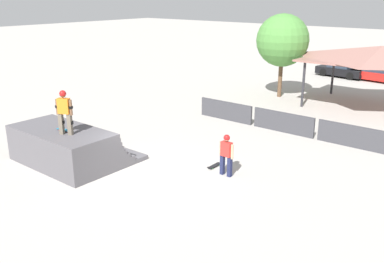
% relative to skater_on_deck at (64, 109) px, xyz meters
% --- Properties ---
extents(ground_plane, '(160.00, 160.00, 0.00)m').
position_rel_skater_on_deck_xyz_m(ground_plane, '(2.70, 1.78, -2.56)').
color(ground_plane, '#ADA8A0').
extents(quarter_pipe_ramp, '(4.67, 3.81, 1.53)m').
position_rel_skater_on_deck_xyz_m(quarter_pipe_ramp, '(-0.72, 0.48, -1.86)').
color(quarter_pipe_ramp, '#565459').
rests_on(quarter_pipe_ramp, ground).
extents(skater_on_deck, '(0.75, 0.48, 1.78)m').
position_rel_skater_on_deck_xyz_m(skater_on_deck, '(0.00, 0.00, 0.00)').
color(skater_on_deck, '#6B6051').
rests_on(skater_on_deck, quarter_pipe_ramp).
extents(skateboard_on_deck, '(0.81, 0.28, 0.09)m').
position_rel_skater_on_deck_xyz_m(skateboard_on_deck, '(-0.38, 0.20, -0.97)').
color(skateboard_on_deck, red).
rests_on(skateboard_on_deck, quarter_pipe_ramp).
extents(bystander_walking, '(0.66, 0.25, 1.69)m').
position_rel_skater_on_deck_xyz_m(bystander_walking, '(5.22, 3.60, -1.56)').
color(bystander_walking, '#1E2347').
rests_on(bystander_walking, ground).
extents(skateboard_on_ground, '(0.22, 0.81, 0.09)m').
position_rel_skater_on_deck_xyz_m(skateboard_on_ground, '(4.36, 3.98, -2.50)').
color(skateboard_on_ground, green).
rests_on(skateboard_on_ground, ground).
extents(barrier_fence, '(10.59, 0.12, 1.05)m').
position_rel_skater_on_deck_xyz_m(barrier_fence, '(4.31, 10.02, -2.03)').
color(barrier_fence, '#3D3D42').
rests_on(barrier_fence, ground).
extents(pavilion_shelter, '(8.82, 5.57, 3.88)m').
position_rel_skater_on_deck_xyz_m(pavilion_shelter, '(6.50, 17.84, 0.80)').
color(pavilion_shelter, '#2D2D33').
rests_on(pavilion_shelter, ground).
extents(tree_beside_pavilion, '(3.51, 3.51, 5.61)m').
position_rel_skater_on_deck_xyz_m(tree_beside_pavilion, '(0.30, 17.05, 1.29)').
color(tree_beside_pavilion, brown).
rests_on(tree_beside_pavilion, ground).
extents(parked_car_black, '(4.28, 2.28, 1.27)m').
position_rel_skater_on_deck_xyz_m(parked_car_black, '(0.82, 27.07, -1.95)').
color(parked_car_black, black).
rests_on(parked_car_black, ground).
extents(parked_car_red, '(4.25, 2.12, 1.27)m').
position_rel_skater_on_deck_xyz_m(parked_car_red, '(3.85, 26.99, -1.95)').
color(parked_car_red, red).
rests_on(parked_car_red, ground).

